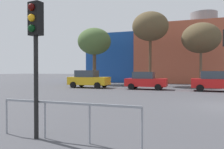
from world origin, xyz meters
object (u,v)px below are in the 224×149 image
Objects in this scene: parked_car_1 at (145,81)px; bare_tree_0 at (94,42)px; parked_car_0 at (88,79)px; traffic_light_near_left at (35,38)px; parked_car_2 at (215,81)px; bare_tree_2 at (201,38)px; bare_tree_1 at (150,27)px.

parked_car_1 is 11.13m from bare_tree_0.
parked_car_0 is 18.22m from traffic_light_near_left.
bare_tree_0 is (-8.46, 22.70, 3.04)m from traffic_light_near_left.
parked_car_1 is 17.01m from traffic_light_near_left.
bare_tree_2 is (-1.01, 5.48, 4.65)m from parked_car_2.
bare_tree_0 is (-8.14, 5.80, 4.91)m from parked_car_1.
parked_car_1 is 0.53× the size of bare_tree_0.
parked_car_0 is at bearing -71.89° from bare_tree_0.
parked_car_2 is at bearing 0.00° from parked_car_1.
traffic_light_near_left is (-5.97, -16.91, 1.83)m from parked_car_2.
traffic_light_near_left is at bearing -88.89° from parked_car_1.
bare_tree_1 reaches higher than bare_tree_2.
parked_car_2 is (12.54, -0.00, -0.04)m from parked_car_0.
parked_car_0 is at bearing 180.00° from parked_car_1.
bare_tree_1 is at bearing 94.93° from parked_car_1.
bare_tree_2 is at bearing 25.44° from parked_car_0.
parked_car_2 is at bearing -21.89° from bare_tree_0.
traffic_light_near_left is (0.33, -16.91, 1.87)m from parked_car_1.
bare_tree_2 is at bearing 175.28° from traffic_light_near_left.
parked_car_2 is at bearing -79.60° from bare_tree_2.
traffic_light_near_left is at bearing -69.56° from bare_tree_0.
bare_tree_1 is 5.97m from bare_tree_2.
bare_tree_1 reaches higher than parked_car_2.
bare_tree_2 is at bearing 46.05° from parked_car_1.
traffic_light_near_left reaches higher than parked_car_2.
parked_car_2 is 0.55× the size of bare_tree_0.
parked_car_0 is 0.60× the size of bare_tree_2.
bare_tree_0 reaches higher than traffic_light_near_left.
parked_car_1 is at bearing -85.07° from bare_tree_1.
parked_car_0 is 7.78m from bare_tree_0.
parked_car_0 is at bearing -154.56° from bare_tree_2.
bare_tree_2 is at bearing 100.40° from parked_car_2.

